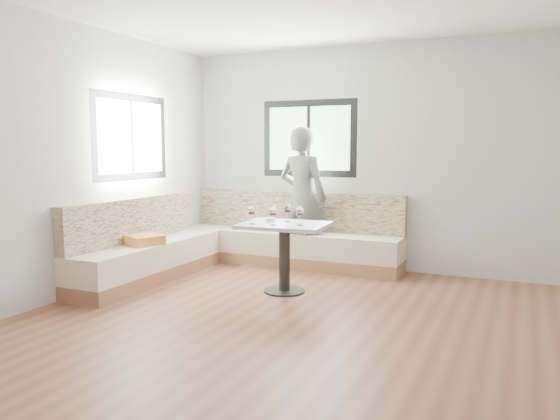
% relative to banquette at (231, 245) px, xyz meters
% --- Properties ---
extents(room, '(5.01, 5.01, 2.81)m').
position_rel_banquette_xyz_m(room, '(1.51, -1.55, 1.08)').
color(room, brown).
rests_on(room, ground).
extents(banquette, '(2.90, 2.80, 0.95)m').
position_rel_banquette_xyz_m(banquette, '(0.00, 0.00, 0.00)').
color(banquette, '#8F5E43').
rests_on(banquette, ground).
extents(table, '(0.95, 0.76, 0.74)m').
position_rel_banquette_xyz_m(table, '(1.00, -0.64, 0.22)').
color(table, black).
rests_on(table, ground).
extents(person, '(0.72, 0.54, 1.79)m').
position_rel_banquette_xyz_m(person, '(0.73, 0.54, 0.56)').
color(person, '#585E55').
rests_on(person, ground).
extents(olive_ramekin, '(0.11, 0.11, 0.04)m').
position_rel_banquette_xyz_m(olive_ramekin, '(0.81, -0.58, 0.43)').
color(olive_ramekin, white).
rests_on(olive_ramekin, table).
extents(wine_glass_a, '(0.09, 0.09, 0.20)m').
position_rel_banquette_xyz_m(wine_glass_a, '(0.71, -0.82, 0.55)').
color(wine_glass_a, white).
rests_on(wine_glass_a, table).
extents(wine_glass_b, '(0.09, 0.09, 0.20)m').
position_rel_banquette_xyz_m(wine_glass_b, '(0.95, -0.81, 0.55)').
color(wine_glass_b, white).
rests_on(wine_glass_b, table).
extents(wine_glass_c, '(0.09, 0.09, 0.20)m').
position_rel_banquette_xyz_m(wine_glass_c, '(1.21, -0.71, 0.55)').
color(wine_glass_c, white).
rests_on(wine_glass_c, table).
extents(wine_glass_d, '(0.09, 0.09, 0.20)m').
position_rel_banquette_xyz_m(wine_glass_d, '(0.98, -0.51, 0.55)').
color(wine_glass_d, white).
rests_on(wine_glass_d, table).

